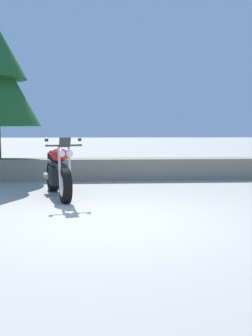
% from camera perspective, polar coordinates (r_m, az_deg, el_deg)
% --- Properties ---
extents(ground_plane, '(120.00, 120.00, 0.00)m').
position_cam_1_polar(ground_plane, '(5.57, -1.39, -7.91)').
color(ground_plane, '#A3A099').
extents(stone_wall, '(36.00, 0.80, 0.55)m').
position_cam_1_polar(stone_wall, '(10.27, -2.50, -0.11)').
color(stone_wall, gray).
rests_on(stone_wall, ground).
extents(motorcycle_red_centre, '(0.88, 2.03, 1.18)m').
position_cam_1_polar(motorcycle_red_centre, '(7.65, -9.97, -0.59)').
color(motorcycle_red_centre, black).
rests_on(motorcycle_red_centre, ground).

